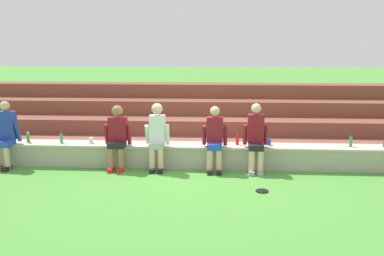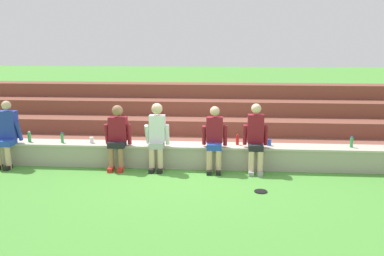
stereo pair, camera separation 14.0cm
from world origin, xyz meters
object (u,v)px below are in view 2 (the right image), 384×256
object	(u,v)px
water_bottle_near_right	(62,138)
plastic_cup_left_end	(269,142)
water_bottle_mid_left	(352,142)
plastic_cup_middle	(92,140)
frisbee	(261,191)
person_far_right	(256,137)
water_bottle_near_left	(29,137)
person_center	(157,135)
water_bottle_mid_right	(237,140)
person_far_left	(7,133)
person_left_of_center	(117,135)
person_right_of_center	(214,138)

from	to	relation	value
water_bottle_near_right	plastic_cup_left_end	bearing A→B (deg)	1.34
water_bottle_mid_left	plastic_cup_middle	distance (m)	5.31
frisbee	water_bottle_mid_left	bearing A→B (deg)	37.12
person_far_right	water_bottle_near_left	distance (m)	4.73
plastic_cup_middle	plastic_cup_left_end	xyz separation A→B (m)	(3.68, 0.07, 0.00)
person_center	water_bottle_near_right	world-z (taller)	person_center
water_bottle_mid_right	frisbee	bearing A→B (deg)	-76.07
plastic_cup_left_end	person_far_left	bearing A→B (deg)	-176.69
person_left_of_center	water_bottle_mid_right	xyz separation A→B (m)	(2.42, 0.31, -0.12)
water_bottle_near_right	plastic_cup_left_end	size ratio (longest dim) A/B	1.75
person_left_of_center	water_bottle_mid_right	distance (m)	2.45
person_right_of_center	frisbee	distance (m)	1.59
frisbee	water_bottle_near_right	bearing A→B (deg)	161.13
person_right_of_center	person_far_right	world-z (taller)	person_far_right
water_bottle_mid_left	person_far_left	bearing A→B (deg)	-177.76
person_left_of_center	plastic_cup_left_end	size ratio (longest dim) A/B	10.44
plastic_cup_middle	water_bottle_near_left	bearing A→B (deg)	-179.83
person_far_right	water_bottle_near_right	xyz separation A→B (m)	(-4.00, 0.19, -0.13)
person_far_right	water_bottle_mid_left	xyz separation A→B (m)	(1.92, 0.25, -0.13)
person_right_of_center	water_bottle_mid_right	xyz separation A→B (m)	(0.46, 0.31, -0.11)
person_center	water_bottle_mid_left	size ratio (longest dim) A/B	6.16
person_center	plastic_cup_left_end	size ratio (longest dim) A/B	10.86
water_bottle_mid_right	water_bottle_near_left	bearing A→B (deg)	-178.90
person_left_of_center	person_right_of_center	bearing A→B (deg)	-0.05
person_far_left	plastic_cup_middle	xyz separation A→B (m)	(1.70, 0.24, -0.18)
person_center	frisbee	world-z (taller)	person_center
person_far_left	water_bottle_near_right	xyz separation A→B (m)	(1.08, 0.21, -0.14)
person_right_of_center	person_far_left	bearing A→B (deg)	-179.88
person_far_left	person_left_of_center	xyz separation A→B (m)	(2.32, 0.01, -0.02)
person_left_of_center	plastic_cup_middle	bearing A→B (deg)	159.55
plastic_cup_middle	water_bottle_mid_left	bearing A→B (deg)	0.37
water_bottle_near_left	frisbee	world-z (taller)	water_bottle_near_left
water_bottle_near_right	frisbee	world-z (taller)	water_bottle_near_right
person_left_of_center	plastic_cup_middle	size ratio (longest dim) A/B	10.49
person_center	person_far_left	bearing A→B (deg)	179.93
water_bottle_near_left	plastic_cup_middle	xyz separation A→B (m)	(1.34, 0.00, -0.04)
person_far_left	person_left_of_center	distance (m)	2.32
frisbee	person_far_left	bearing A→B (deg)	167.15
person_far_right	frisbee	xyz separation A→B (m)	(0.02, -1.19, -0.70)
person_far_left	frisbee	bearing A→B (deg)	-12.85
person_center	frisbee	distance (m)	2.40
water_bottle_near_right	frisbee	xyz separation A→B (m)	(4.02, -1.38, -0.56)
person_left_of_center	water_bottle_near_left	distance (m)	1.97
person_right_of_center	plastic_cup_left_end	bearing A→B (deg)	15.23
person_right_of_center	water_bottle_mid_left	xyz separation A→B (m)	(2.74, 0.26, -0.10)
water_bottle_mid_right	frisbee	xyz separation A→B (m)	(0.37, -1.49, -0.56)
person_far_left	person_left_of_center	bearing A→B (deg)	0.27
person_left_of_center	frisbee	size ratio (longest dim) A/B	5.83
plastic_cup_left_end	frisbee	distance (m)	1.59
plastic_cup_middle	person_right_of_center	bearing A→B (deg)	-5.13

